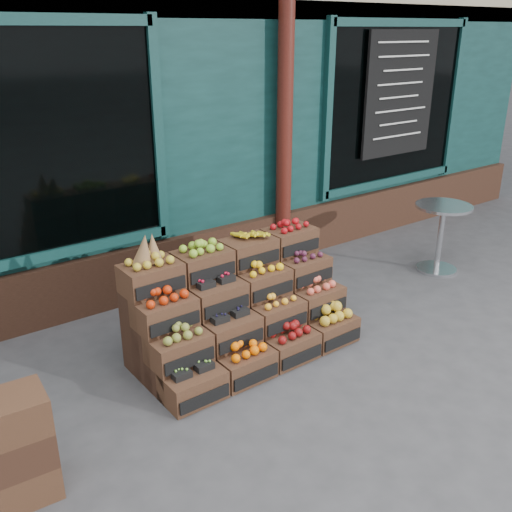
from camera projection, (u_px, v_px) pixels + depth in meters
ground at (323, 367)px, 4.90m from camera, size 60.00×60.00×0.00m
shop_facade at (78, 53)px, 7.84m from camera, size 12.00×6.24×4.80m
crate_display at (240, 311)px, 5.05m from camera, size 1.96×0.97×1.22m
spare_crates at (10, 450)px, 3.40m from camera, size 0.50×0.36×0.72m
bistro_table at (441, 230)px, 6.68m from camera, size 0.65×0.65×0.82m
shopkeeper at (27, 213)px, 5.87m from camera, size 0.79×0.63×1.89m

